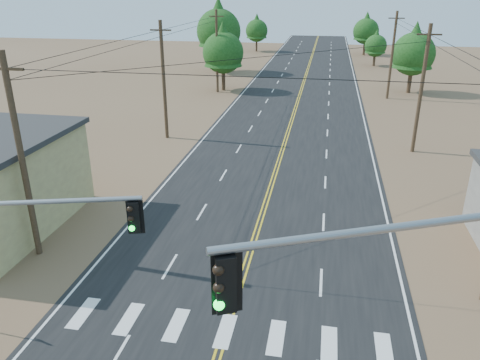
# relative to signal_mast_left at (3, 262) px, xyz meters

# --- Properties ---
(road) EXTENTS (15.00, 200.00, 0.02)m
(road) POSITION_rel_signal_mast_left_xyz_m (6.20, 25.49, -4.64)
(road) COLOR black
(road) RESTS_ON ground
(utility_pole_left_near) EXTENTS (1.80, 0.30, 10.00)m
(utility_pole_left_near) POSITION_rel_signal_mast_left_xyz_m (-4.30, 7.49, 0.46)
(utility_pole_left_near) COLOR #4C3826
(utility_pole_left_near) RESTS_ON ground
(utility_pole_left_mid) EXTENTS (1.80, 0.30, 10.00)m
(utility_pole_left_mid) POSITION_rel_signal_mast_left_xyz_m (-4.30, 27.49, 0.46)
(utility_pole_left_mid) COLOR #4C3826
(utility_pole_left_mid) RESTS_ON ground
(utility_pole_left_far) EXTENTS (1.80, 0.30, 10.00)m
(utility_pole_left_far) POSITION_rel_signal_mast_left_xyz_m (-4.30, 47.49, 0.46)
(utility_pole_left_far) COLOR #4C3826
(utility_pole_left_far) RESTS_ON ground
(utility_pole_right_mid) EXTENTS (1.80, 0.30, 10.00)m
(utility_pole_right_mid) POSITION_rel_signal_mast_left_xyz_m (16.70, 27.49, 0.46)
(utility_pole_right_mid) COLOR #4C3826
(utility_pole_right_mid) RESTS_ON ground
(utility_pole_right_far) EXTENTS (1.80, 0.30, 10.00)m
(utility_pole_right_far) POSITION_rel_signal_mast_left_xyz_m (16.70, 47.49, 0.46)
(utility_pole_right_far) COLOR #4C3826
(utility_pole_right_far) RESTS_ON ground
(signal_mast_left) EXTENTS (6.15, 1.93, 6.80)m
(signal_mast_left) POSITION_rel_signal_mast_left_xyz_m (0.00, 0.00, 0.00)
(signal_mast_left) COLOR gray
(signal_mast_left) RESTS_ON ground
(signal_mast_right) EXTENTS (6.90, 3.36, 8.18)m
(signal_mast_right) POSITION_rel_signal_mast_left_xyz_m (12.20, -1.43, 0.94)
(signal_mast_right) COLOR gray
(signal_mast_right) RESTS_ON ground
(tree_left_near) EXTENTS (5.19, 5.19, 8.65)m
(tree_left_near) POSITION_rel_signal_mast_left_xyz_m (-3.79, 48.76, 0.64)
(tree_left_near) COLOR #3F2D1E
(tree_left_near) RESTS_ON ground
(tree_left_mid) EXTENTS (6.74, 6.74, 11.23)m
(tree_left_mid) POSITION_rel_signal_mast_left_xyz_m (-7.43, 62.28, 2.22)
(tree_left_mid) COLOR #3F2D1E
(tree_left_mid) RESTS_ON ground
(tree_left_far) EXTENTS (4.53, 4.53, 7.56)m
(tree_left_far) POSITION_rel_signal_mast_left_xyz_m (-5.56, 88.98, -0.03)
(tree_left_far) COLOR #3F2D1E
(tree_left_far) RESTS_ON ground
(tree_right_near) EXTENTS (5.23, 5.23, 8.71)m
(tree_right_near) POSITION_rel_signal_mast_left_xyz_m (19.72, 51.50, 0.67)
(tree_right_near) COLOR #3F2D1E
(tree_right_near) RESTS_ON ground
(tree_right_mid) EXTENTS (3.64, 3.64, 6.06)m
(tree_right_mid) POSITION_rel_signal_mast_left_xyz_m (17.08, 73.26, -0.95)
(tree_right_mid) COLOR #3F2D1E
(tree_right_mid) RESTS_ON ground
(tree_right_far) EXTENTS (4.92, 4.92, 8.20)m
(tree_right_far) POSITION_rel_signal_mast_left_xyz_m (16.22, 87.14, 0.36)
(tree_right_far) COLOR #3F2D1E
(tree_right_far) RESTS_ON ground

